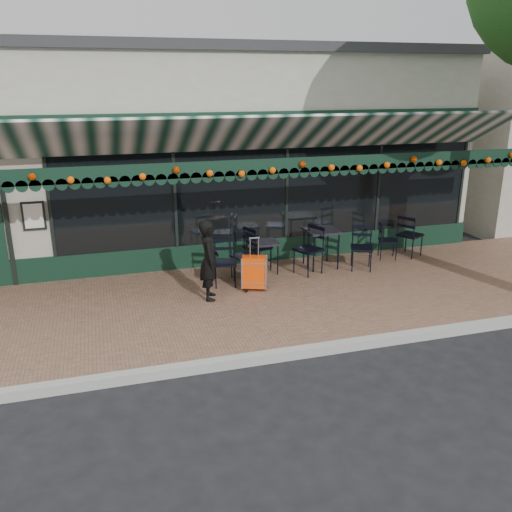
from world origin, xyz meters
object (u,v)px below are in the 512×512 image
object	(u,v)px
chair_b_left	(244,257)
suitcase	(254,273)
chair_a_left	(308,250)
cafe_table_a	(322,233)
chair_b_front	(225,263)
woman	(209,260)
chair_b_right	(258,248)
chair_a_right	(388,241)
chair_a_front	(362,248)
chair_a_extra	(410,235)
cafe_table_b	(264,245)

from	to	relation	value
chair_b_left	suitcase	bearing A→B (deg)	-20.52
chair_a_left	chair_b_left	world-z (taller)	chair_a_left
cafe_table_a	chair_b_front	bearing A→B (deg)	-167.39
cafe_table_a	woman	bearing A→B (deg)	-157.89
woman	chair_b_right	size ratio (longest dim) A/B	1.55
woman	chair_b_right	distance (m)	1.83
woman	chair_a_right	xyz separation A→B (m)	(4.28, 1.16, -0.33)
woman	cafe_table_a	world-z (taller)	woman
chair_a_front	chair_b_left	bearing A→B (deg)	-160.14
suitcase	chair_a_extra	distance (m)	4.08
cafe_table_a	chair_b_left	distance (m)	1.78
woman	suitcase	xyz separation A→B (m)	(0.89, 0.17, -0.39)
suitcase	chair_b_left	distance (m)	0.68
woman	chair_b_right	world-z (taller)	woman
chair_a_extra	chair_b_right	size ratio (longest dim) A/B	1.01
cafe_table_b	chair_a_front	size ratio (longest dim) A/B	0.72
cafe_table_b	cafe_table_a	bearing A→B (deg)	-0.13
suitcase	chair_b_front	distance (m)	0.63
chair_a_left	cafe_table_b	bearing A→B (deg)	-134.83
suitcase	chair_b_front	size ratio (longest dim) A/B	1.14
suitcase	cafe_table_a	world-z (taller)	suitcase
suitcase	cafe_table_a	size ratio (longest dim) A/B	1.25
chair_a_front	chair_a_left	bearing A→B (deg)	-160.15
chair_b_right	chair_b_left	bearing A→B (deg)	115.45
woman	chair_a_left	distance (m)	2.35
cafe_table_b	chair_b_left	bearing A→B (deg)	-154.77
woman	chair_a_extra	world-z (taller)	woman
woman	cafe_table_a	distance (m)	2.84
cafe_table_b	chair_a_extra	world-z (taller)	chair_a_extra
chair_a_left	chair_a_right	distance (m)	2.10
chair_b_left	chair_b_front	distance (m)	0.54
woman	chair_a_front	world-z (taller)	woman
woman	chair_a_right	distance (m)	4.44
cafe_table_b	chair_b_right	bearing A→B (deg)	111.84
cafe_table_b	chair_b_front	world-z (taller)	chair_b_front
cafe_table_a	chair_b_right	distance (m)	1.38
cafe_table_b	chair_a_left	xyz separation A→B (m)	(0.85, -0.32, -0.10)
cafe_table_b	chair_a_extra	size ratio (longest dim) A/B	0.69
chair_a_left	chair_b_right	bearing A→B (deg)	-143.24
woman	chair_a_extra	xyz separation A→B (m)	(4.84, 1.19, -0.26)
woman	cafe_table_b	xyz separation A→B (m)	(1.37, 1.07, -0.14)
suitcase	chair_a_front	bearing A→B (deg)	32.07
cafe_table_b	chair_b_left	world-z (taller)	chair_b_left
chair_a_left	chair_b_left	size ratio (longest dim) A/B	1.10
chair_b_left	cafe_table_b	bearing A→B (deg)	94.06
cafe_table_a	chair_b_front	size ratio (longest dim) A/B	0.91
cafe_table_b	chair_b_left	size ratio (longest dim) A/B	0.73
cafe_table_a	chair_a_right	size ratio (longest dim) A/B	1.01
woman	chair_b_front	xyz separation A→B (m)	(0.42, 0.57, -0.29)
chair_b_front	chair_a_front	bearing A→B (deg)	13.04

